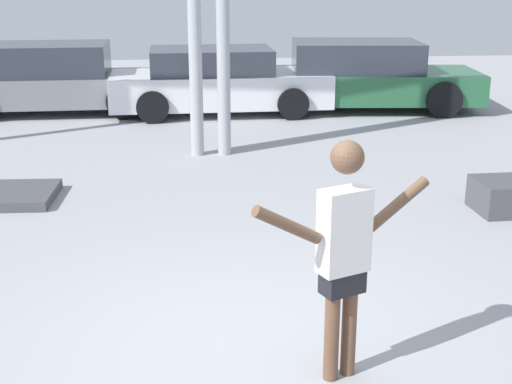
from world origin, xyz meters
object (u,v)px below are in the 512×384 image
(skateboarder, at_px, (344,247))
(parked_car_green, at_px, (361,76))
(parked_car_grey, at_px, (52,79))
(parked_car_white, at_px, (218,82))

(skateboarder, distance_m, parked_car_green, 10.15)
(skateboarder, xyz_separation_m, parked_car_grey, (-3.68, 10.08, -0.33))
(skateboarder, distance_m, parked_car_grey, 10.74)
(skateboarder, height_order, parked_car_grey, skateboarder)
(parked_car_white, bearing_deg, parked_car_grey, 171.55)
(skateboarder, bearing_deg, parked_car_green, 52.59)
(skateboarder, xyz_separation_m, parked_car_green, (2.51, 9.83, -0.32))
(parked_car_green, bearing_deg, parked_car_white, -171.77)
(parked_car_grey, distance_m, parked_car_white, 3.29)
(parked_car_grey, xyz_separation_m, parked_car_green, (6.19, -0.25, 0.01))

